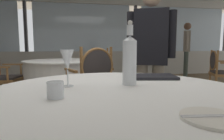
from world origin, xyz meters
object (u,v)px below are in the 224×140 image
at_px(dining_chair_1_2, 93,79).
at_px(diner_person_1, 150,53).
at_px(menu_book, 154,77).
at_px(dining_chair_1_0, 98,66).
at_px(water_tumbler, 56,90).
at_px(dining_chair_2_1, 220,69).
at_px(wine_glass, 67,60).
at_px(diner_person_0, 187,47).
at_px(water_bottle, 130,59).
at_px(side_plate, 212,118).
at_px(dining_chair_1_1, 0,73).

relative_size(dining_chair_1_2, diner_person_1, 0.61).
distance_m(menu_book, dining_chair_1_0, 2.99).
distance_m(water_tumbler, dining_chair_2_1, 3.75).
bearing_deg(water_tumbler, dining_chair_1_0, 81.45).
bearing_deg(menu_book, water_tumbler, -135.97).
bearing_deg(dining_chair_1_0, wine_glass, 28.81).
relative_size(menu_book, dining_chair_1_2, 0.30).
xyz_separation_m(menu_book, diner_person_0, (2.81, 4.19, 0.23)).
xyz_separation_m(dining_chair_1_0, dining_chair_1_2, (-0.24, -1.90, 0.01)).
height_order(water_bottle, water_tumbler, water_bottle).
distance_m(wine_glass, diner_person_1, 1.24).
bearing_deg(dining_chair_2_1, side_plate, -107.87).
xyz_separation_m(side_plate, diner_person_1, (0.38, 1.49, 0.15)).
bearing_deg(dining_chair_2_1, menu_book, -115.56).
height_order(water_bottle, menu_book, water_bottle).
relative_size(side_plate, water_bottle, 0.51).
bearing_deg(side_plate, dining_chair_1_1, 120.05).
relative_size(dining_chair_1_0, diner_person_1, 0.60).
xyz_separation_m(dining_chair_2_1, diner_person_0, (0.59, 2.19, 0.45)).
relative_size(dining_chair_1_0, dining_chair_1_1, 1.03).
bearing_deg(diner_person_0, water_tumbler, -95.60).
bearing_deg(dining_chair_2_1, diner_person_1, -124.40).
bearing_deg(side_plate, dining_chair_2_1, 49.79).
xyz_separation_m(wine_glass, dining_chair_1_2, (0.23, 1.28, -0.33)).
bearing_deg(water_tumbler, diner_person_1, 52.53).
height_order(dining_chair_1_1, diner_person_0, diner_person_0).
bearing_deg(dining_chair_2_1, wine_glass, -119.61).
bearing_deg(water_tumbler, water_bottle, 30.65).
bearing_deg(side_plate, water_bottle, 100.36).
height_order(water_bottle, dining_chair_1_0, water_bottle).
height_order(wine_glass, menu_book, wine_glass).
height_order(water_tumbler, diner_person_1, diner_person_1).
bearing_deg(dining_chair_1_1, water_tumbler, -57.71).
relative_size(wine_glass, dining_chair_1_1, 0.22).
distance_m(water_bottle, dining_chair_2_1, 3.32).
xyz_separation_m(side_plate, dining_chair_1_1, (-1.75, 3.02, -0.22)).
bearing_deg(dining_chair_2_1, water_bottle, -115.70).
height_order(dining_chair_1_2, dining_chair_2_1, dining_chair_1_2).
xyz_separation_m(wine_glass, diner_person_1, (0.84, 0.91, 0.01)).
bearing_deg(diner_person_0, dining_chair_1_1, -126.44).
xyz_separation_m(dining_chair_2_1, diner_person_1, (-1.96, -1.29, 0.36)).
height_order(dining_chair_1_2, diner_person_1, diner_person_1).
height_order(water_bottle, diner_person_1, diner_person_1).
height_order(dining_chair_2_1, diner_person_0, diner_person_0).
bearing_deg(water_tumbler, side_plate, -34.22).
xyz_separation_m(water_tumbler, dining_chair_1_2, (0.27, 1.52, -0.21)).
bearing_deg(dining_chair_1_0, diner_person_0, 149.75).
relative_size(water_bottle, dining_chair_1_0, 0.39).
relative_size(water_bottle, wine_glass, 1.80).
xyz_separation_m(side_plate, dining_chair_2_1, (2.35, 2.78, -0.21)).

